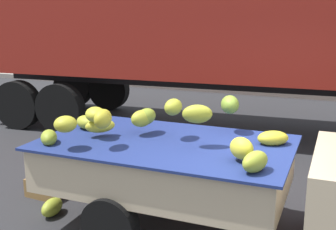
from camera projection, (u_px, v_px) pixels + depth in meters
curb_strip at (317, 95)px, 13.26m from camera, size 80.00×0.80×0.16m
semi_trailer at (235, 13)px, 8.94m from camera, size 12.13×3.26×3.95m
fallen_banana_bunch_near_tailgate at (52, 207)px, 5.64m from camera, size 0.24×0.40×0.22m
produce_crate at (47, 187)px, 6.23m from camera, size 0.55×0.40×0.26m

